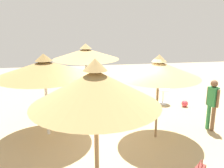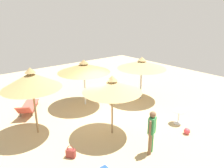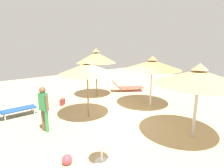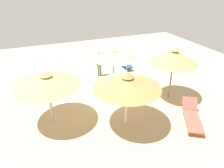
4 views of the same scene
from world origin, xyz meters
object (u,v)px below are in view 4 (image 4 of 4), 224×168
at_px(parasol_umbrella_far_right, 127,82).
at_px(lounge_chair_edge, 192,116).
at_px(parasol_umbrella_center, 113,54).
at_px(beach_ball, 67,78).
at_px(parasol_umbrella_near_right, 174,57).
at_px(person_standing_front, 99,62).
at_px(lounge_chair_near_left, 124,62).
at_px(parasol_umbrella_back, 47,80).
at_px(side_table_round, 60,80).
at_px(handbag, 142,77).

bearing_deg(parasol_umbrella_far_right, lounge_chair_edge, 70.87).
distance_m(parasol_umbrella_center, beach_ball, 3.85).
distance_m(parasol_umbrella_far_right, parasol_umbrella_near_right, 3.51).
bearing_deg(person_standing_front, lounge_chair_near_left, 109.04).
relative_size(person_standing_front, beach_ball, 6.23).
relative_size(lounge_chair_edge, person_standing_front, 1.28).
distance_m(parasol_umbrella_near_right, person_standing_front, 5.12).
distance_m(lounge_chair_edge, lounge_chair_near_left, 7.12).
relative_size(lounge_chair_edge, beach_ball, 7.95).
relative_size(parasol_umbrella_center, parasol_umbrella_back, 0.91).
distance_m(side_table_round, beach_ball, 1.00).
xyz_separation_m(parasol_umbrella_back, lounge_chair_edge, (2.45, 6.01, -1.84)).
bearing_deg(parasol_umbrella_center, person_standing_front, -173.67).
bearing_deg(parasol_umbrella_back, beach_ball, 161.08).
bearing_deg(side_table_round, handbag, 78.54).
height_order(parasol_umbrella_near_right, person_standing_front, parasol_umbrella_near_right).
distance_m(lounge_chair_near_left, handbag, 2.47).
xyz_separation_m(parasol_umbrella_center, person_standing_front, (-1.98, -0.22, -1.19)).
xyz_separation_m(lounge_chair_edge, person_standing_front, (-6.36, -2.39, 0.67)).
distance_m(parasol_umbrella_center, parasol_umbrella_back, 4.30).
bearing_deg(lounge_chair_edge, beach_ball, -144.64).
xyz_separation_m(lounge_chair_edge, handbag, (-4.68, 0.04, -0.15)).
bearing_deg(beach_ball, lounge_chair_near_left, 97.77).
bearing_deg(beach_ball, person_standing_front, 85.93).
distance_m(lounge_chair_edge, person_standing_front, 6.82).
height_order(parasol_umbrella_back, handbag, parasol_umbrella_back).
height_order(parasol_umbrella_center, lounge_chair_edge, parasol_umbrella_center).
height_order(parasol_umbrella_far_right, lounge_chair_near_left, parasol_umbrella_far_right).
bearing_deg(beach_ball, parasol_umbrella_near_right, 49.42).
bearing_deg(parasol_umbrella_back, handbag, 110.18).
relative_size(parasol_umbrella_near_right, parasol_umbrella_back, 1.03).
distance_m(parasol_umbrella_back, beach_ball, 4.75).
bearing_deg(handbag, parasol_umbrella_center, -82.11).
height_order(handbag, beach_ball, handbag).
bearing_deg(handbag, lounge_chair_near_left, -175.25).
bearing_deg(parasol_umbrella_center, side_table_round, -114.48).
bearing_deg(parasol_umbrella_far_right, handbag, 141.05).
bearing_deg(parasol_umbrella_back, parasol_umbrella_center, 116.50).
distance_m(lounge_chair_edge, side_table_round, 7.70).
height_order(parasol_umbrella_back, lounge_chair_edge, parasol_umbrella_back).
height_order(parasol_umbrella_near_right, side_table_round, parasol_umbrella_near_right).
height_order(lounge_chair_edge, person_standing_front, person_standing_front).
bearing_deg(lounge_chair_edge, person_standing_front, -159.41).
height_order(parasol_umbrella_back, beach_ball, parasol_umbrella_back).
relative_size(parasol_umbrella_far_right, side_table_round, 4.30).
bearing_deg(parasol_umbrella_back, person_standing_front, 137.09).
relative_size(handbag, beach_ball, 1.79).
xyz_separation_m(parasol_umbrella_far_right, parasol_umbrella_center, (-3.36, 0.76, 0.01)).
bearing_deg(parasol_umbrella_near_right, side_table_round, -122.28).
bearing_deg(beach_ball, parasol_umbrella_far_right, 17.16).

